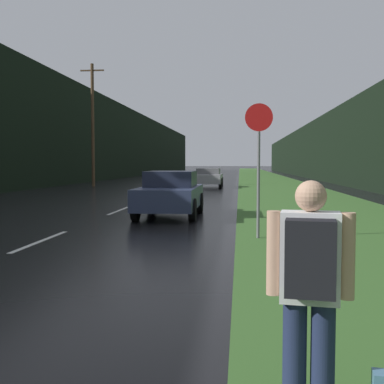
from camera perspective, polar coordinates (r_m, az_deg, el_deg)
grass_verge at (r=41.73m, az=9.67°, el=1.00°), size 6.00×240.00×0.02m
lane_stripe_b at (r=11.34m, az=-17.46°, el=-5.56°), size 0.12×3.00×0.01m
lane_stripe_c at (r=17.93m, az=-8.64°, el=-2.18°), size 0.12×3.00×0.01m
lane_stripe_d at (r=24.75m, az=-4.64°, el=-0.62°), size 0.12×3.00×0.01m
treeline_far_side at (r=53.73m, az=-10.35°, el=6.13°), size 2.00×140.00×8.66m
treeline_near_side at (r=52.38m, az=15.52°, el=4.90°), size 2.00×140.00×6.41m
utility_pole_far at (r=37.30m, az=-11.69°, el=7.94°), size 1.80×0.24×9.18m
stop_sign at (r=11.12m, az=7.90°, el=3.97°), size 0.63×0.07×3.10m
hitchhiker_with_backpack at (r=3.28m, az=13.76°, el=-10.84°), size 0.56×0.44×1.63m
car_passing_near at (r=15.71m, az=-2.59°, el=-0.18°), size 1.93×4.24×1.49m
car_passing_far at (r=34.67m, az=1.94°, el=1.74°), size 2.03×4.37×1.38m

